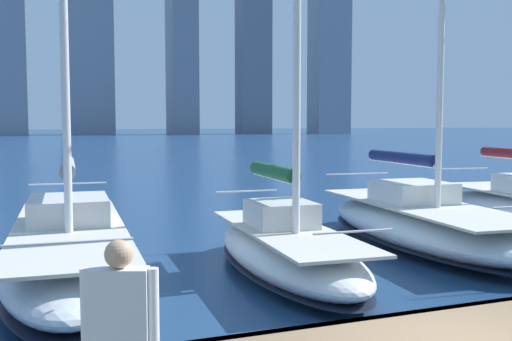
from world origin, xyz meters
The scene contains 5 objects.
city_skyline centered at (-7.07, -160.94, 22.69)m, with size 168.55×22.80×49.51m.
sailboat_navy centered at (-5.02, -7.48, 0.65)m, with size 3.70×9.02×10.34m.
sailboat_forest centered at (-0.39, -5.97, 0.63)m, with size 2.65×6.89×10.41m.
sailboat_grey centered at (4.01, -7.30, 0.65)m, with size 3.35×9.50×10.75m.
person_white_shirt centered at (4.14, 0.79, 1.66)m, with size 0.61×0.35×1.75m.
Camera 1 is at (4.83, 5.65, 3.30)m, focal length 42.00 mm.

